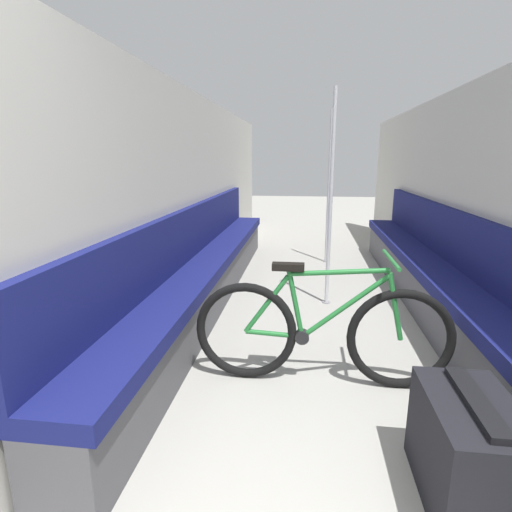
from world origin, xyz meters
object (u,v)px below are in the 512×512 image
object	(u,v)px
bench_seat_row_left	(207,271)
luggage_bag	(468,452)
grab_pole_far	(329,190)
bicycle	(321,332)
bench_seat_row_right	(434,279)
grab_pole_near	(331,204)

from	to	relation	value
bench_seat_row_left	luggage_bag	distance (m)	2.78
grab_pole_far	bicycle	bearing A→B (deg)	-93.19
grab_pole_far	luggage_bag	xyz separation A→B (m)	(0.41, -4.03, -0.77)
bench_seat_row_right	luggage_bag	bearing A→B (deg)	-102.72
bench_seat_row_right	grab_pole_far	xyz separation A→B (m)	(-0.91, 1.82, 0.67)
grab_pole_far	luggage_bag	size ratio (longest dim) A/B	3.57
bench_seat_row_left	bicycle	xyz separation A→B (m)	(1.09, -1.35, 0.02)
bench_seat_row_left	grab_pole_near	xyz separation A→B (m)	(1.20, 0.15, 0.67)
bicycle	grab_pole_far	bearing A→B (deg)	106.61
bicycle	grab_pole_near	size ratio (longest dim) A/B	0.80
grab_pole_near	grab_pole_far	size ratio (longest dim) A/B	1.00
bench_seat_row_left	grab_pole_near	size ratio (longest dim) A/B	2.50
bench_seat_row_left	luggage_bag	bearing A→B (deg)	-52.88
grab_pole_near	luggage_bag	bearing A→B (deg)	-78.56
grab_pole_near	luggage_bag	xyz separation A→B (m)	(0.48, -2.36, -0.77)
bench_seat_row_right	grab_pole_near	size ratio (longest dim) A/B	2.50
bench_seat_row_left	grab_pole_far	world-z (taller)	grab_pole_far
grab_pole_near	bench_seat_row_right	bearing A→B (deg)	-8.50
grab_pole_near	luggage_bag	size ratio (longest dim) A/B	3.57
bicycle	grab_pole_far	world-z (taller)	grab_pole_far
bench_seat_row_right	luggage_bag	xyz separation A→B (m)	(-0.50, -2.21, -0.10)
bicycle	luggage_bag	world-z (taller)	bicycle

